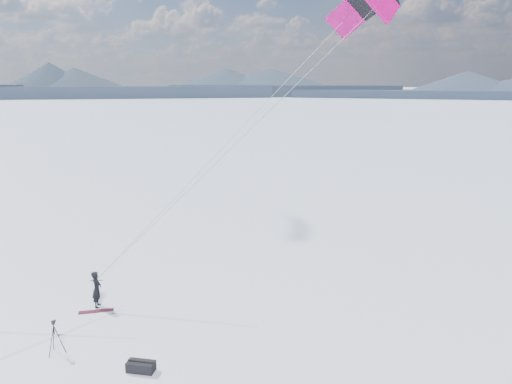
% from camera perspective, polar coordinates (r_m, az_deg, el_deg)
% --- Properties ---
extents(ground, '(1800.00, 1800.00, 0.00)m').
position_cam_1_polar(ground, '(19.81, -20.78, -17.24)').
color(ground, white).
extents(horizon_hills, '(704.47, 706.88, 9.60)m').
position_cam_1_polar(horizon_hills, '(18.19, -21.78, -5.90)').
color(horizon_hills, '#1C2735').
rests_on(horizon_hills, ground).
extents(snow_tracks, '(13.93, 10.25, 0.01)m').
position_cam_1_polar(snow_tracks, '(20.29, -24.92, -16.85)').
color(snow_tracks, '#ACB8D3').
rests_on(snow_tracks, ground).
extents(snowkiter, '(0.51, 0.66, 1.61)m').
position_cam_1_polar(snowkiter, '(23.28, -17.61, -12.36)').
color(snowkiter, black).
rests_on(snowkiter, ground).
extents(snowboard, '(1.43, 0.81, 0.04)m').
position_cam_1_polar(snowboard, '(22.83, -17.80, -12.84)').
color(snowboard, maroon).
rests_on(snowboard, ground).
extents(tripod, '(0.61, 0.59, 1.27)m').
position_cam_1_polar(tripod, '(19.84, -22.05, -14.63)').
color(tripod, black).
rests_on(tripod, ground).
extents(gear_bag_a, '(0.94, 0.46, 0.42)m').
position_cam_1_polar(gear_bag_a, '(18.22, -13.03, -18.83)').
color(gear_bag_a, black).
rests_on(gear_bag_a, ground).
extents(power_kite, '(12.41, 6.32, 12.33)m').
position_cam_1_polar(power_kite, '(21.50, 12.71, 20.21)').
color(power_kite, '#C8076C').
rests_on(power_kite, ground).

